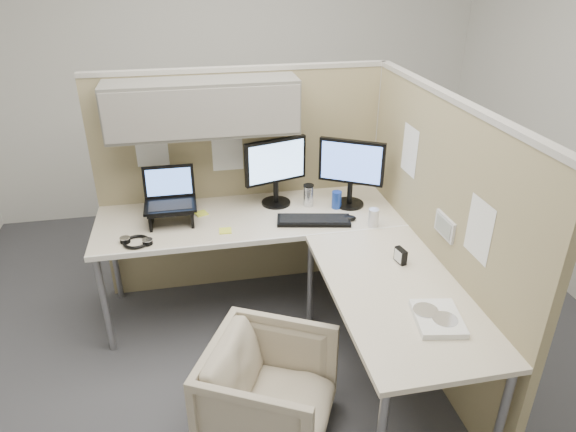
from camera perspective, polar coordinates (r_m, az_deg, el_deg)
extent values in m
plane|color=#3B3B40|center=(3.39, -0.86, -14.98)|extent=(4.50, 4.50, 0.00)
cube|color=tan|center=(3.70, -5.02, 3.52)|extent=(2.00, 0.05, 1.60)
cube|color=#A8A399|center=(3.46, -5.58, 15.98)|extent=(2.00, 0.06, 0.03)
cube|color=slate|center=(3.34, -9.49, 11.92)|extent=(1.20, 0.34, 0.34)
cube|color=gray|center=(3.18, -9.33, 11.12)|extent=(1.18, 0.01, 0.30)
plane|color=white|center=(3.55, -14.95, 7.67)|extent=(0.26, 0.00, 0.26)
plane|color=white|center=(3.57, -6.75, 7.34)|extent=(0.26, 0.00, 0.26)
cube|color=tan|center=(3.11, 15.95, -2.38)|extent=(0.05, 2.00, 1.60)
cube|color=#A8A399|center=(2.81, 18.07, 12.24)|extent=(0.06, 2.00, 0.03)
cube|color=#A8A399|center=(3.93, 9.67, 4.62)|extent=(0.06, 0.06, 1.60)
cube|color=silver|center=(2.91, 17.12, -1.11)|extent=(0.02, 0.20, 0.12)
cube|color=gray|center=(2.90, 16.87, -1.13)|extent=(0.00, 0.16, 0.09)
plane|color=white|center=(3.26, 13.37, 7.10)|extent=(0.00, 0.26, 0.26)
plane|color=white|center=(2.62, 20.47, -1.43)|extent=(0.00, 0.26, 0.26)
cube|color=beige|center=(3.42, -4.24, -0.17)|extent=(2.00, 0.68, 0.03)
cube|color=beige|center=(2.74, 12.04, -8.25)|extent=(0.68, 1.30, 0.03)
cube|color=white|center=(3.12, -3.43, -2.95)|extent=(2.00, 0.02, 0.03)
cylinder|color=gray|center=(3.39, -19.67, -9.29)|extent=(0.04, 0.04, 0.70)
cylinder|color=gray|center=(3.88, -18.73, -4.28)|extent=(0.04, 0.04, 0.70)
cylinder|color=gray|center=(2.72, 22.46, -20.70)|extent=(0.04, 0.04, 0.70)
cylinder|color=gray|center=(3.41, 2.49, -7.27)|extent=(0.04, 0.04, 0.70)
imported|color=beige|center=(2.75, -2.08, -18.57)|extent=(0.78, 0.80, 0.62)
cylinder|color=black|center=(3.56, -1.34, 1.50)|extent=(0.20, 0.20, 0.02)
cylinder|color=black|center=(3.52, -1.35, 2.72)|extent=(0.04, 0.04, 0.15)
cube|color=black|center=(3.44, -1.39, 6.14)|extent=(0.43, 0.16, 0.30)
cube|color=#92C1FD|center=(3.42, -1.24, 6.03)|extent=(0.38, 0.12, 0.26)
cylinder|color=black|center=(3.57, 6.80, 1.37)|extent=(0.20, 0.20, 0.02)
cylinder|color=black|center=(3.53, 6.87, 2.58)|extent=(0.04, 0.04, 0.15)
cube|color=black|center=(3.45, 7.07, 5.99)|extent=(0.40, 0.25, 0.30)
cube|color=#5D89FD|center=(3.43, 7.00, 5.88)|extent=(0.35, 0.21, 0.26)
cube|color=black|center=(3.34, -12.90, 0.88)|extent=(0.29, 0.23, 0.01)
cube|color=black|center=(3.37, -14.99, -0.08)|extent=(0.02, 0.21, 0.11)
cube|color=black|center=(3.36, -10.62, 0.31)|extent=(0.02, 0.21, 0.11)
cube|color=black|center=(3.33, -12.93, 1.12)|extent=(0.32, 0.23, 0.02)
cube|color=black|center=(3.41, -13.11, 3.78)|extent=(0.32, 0.05, 0.21)
cube|color=#598CF2|center=(3.41, -13.11, 3.71)|extent=(0.29, 0.04, 0.17)
cube|color=black|center=(3.31, 2.87, -0.49)|extent=(0.49, 0.25, 0.02)
ellipsoid|color=black|center=(3.35, 6.80, -0.22)|extent=(0.10, 0.08, 0.03)
cylinder|color=silver|center=(3.51, 2.29, 2.25)|extent=(0.07, 0.07, 0.14)
cylinder|color=black|center=(3.48, 2.31, 3.41)|extent=(0.07, 0.07, 0.01)
cylinder|color=silver|center=(3.28, 9.48, -0.20)|extent=(0.07, 0.07, 0.12)
cylinder|color=#1E3FA5|center=(3.49, 5.42, 1.80)|extent=(0.07, 0.07, 0.12)
cube|color=#E4F03F|center=(3.23, -6.98, -1.64)|extent=(0.08, 0.08, 0.01)
cube|color=#E4F03F|center=(3.47, -9.62, 0.29)|extent=(0.10, 0.10, 0.01)
torus|color=black|center=(3.20, -16.49, -2.77)|extent=(0.21, 0.21, 0.02)
cylinder|color=black|center=(3.23, -17.65, -2.56)|extent=(0.06, 0.06, 0.03)
cylinder|color=black|center=(3.17, -15.34, -2.80)|extent=(0.06, 0.06, 0.03)
cube|color=white|center=(2.56, 16.30, -10.85)|extent=(0.26, 0.30, 0.03)
cylinder|color=silver|center=(2.54, 17.05, -10.89)|extent=(0.12, 0.12, 0.00)
cylinder|color=silver|center=(2.57, 15.05, -10.03)|extent=(0.12, 0.12, 0.00)
cube|color=black|center=(2.94, 12.41, -4.33)|extent=(0.05, 0.09, 0.08)
cube|color=white|center=(2.93, 12.11, -4.40)|extent=(0.02, 0.07, 0.07)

